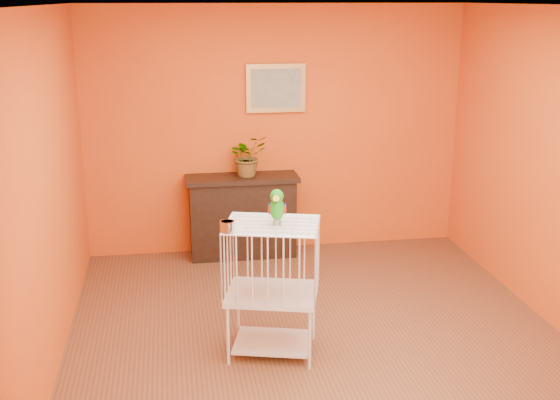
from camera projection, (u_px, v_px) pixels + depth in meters
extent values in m
plane|color=brown|center=(318.00, 341.00, 5.63)|extent=(4.50, 4.50, 0.00)
plane|color=#D75414|center=(275.00, 131.00, 7.40)|extent=(4.00, 0.00, 4.00)
plane|color=#D75414|center=(429.00, 312.00, 3.14)|extent=(4.00, 0.00, 4.00)
plane|color=#D75414|center=(45.00, 196.00, 4.97)|extent=(0.00, 4.50, 4.50)
plane|color=white|center=(324.00, 5.00, 4.91)|extent=(4.50, 4.50, 0.00)
cube|color=black|center=(243.00, 218.00, 7.40)|extent=(1.10, 0.37, 0.82)
cube|color=black|center=(242.00, 178.00, 7.28)|extent=(1.17, 0.42, 0.05)
cube|color=black|center=(244.00, 223.00, 7.25)|extent=(0.77, 0.02, 0.41)
cube|color=maroon|center=(222.00, 229.00, 7.35)|extent=(0.05, 0.16, 0.26)
cube|color=#2B4824|center=(228.00, 228.00, 7.36)|extent=(0.05, 0.16, 0.26)
cube|color=maroon|center=(236.00, 228.00, 7.37)|extent=(0.05, 0.16, 0.26)
cube|color=#2B4824|center=(245.00, 228.00, 7.39)|extent=(0.05, 0.16, 0.26)
cube|color=maroon|center=(254.00, 227.00, 7.40)|extent=(0.05, 0.16, 0.26)
imported|color=#26722D|center=(248.00, 161.00, 7.23)|extent=(0.52, 0.54, 0.33)
cube|color=#AB7D3D|center=(276.00, 88.00, 7.25)|extent=(0.62, 0.03, 0.50)
cube|color=gray|center=(276.00, 88.00, 7.24)|extent=(0.52, 0.01, 0.40)
cube|color=silver|center=(272.00, 342.00, 5.44)|extent=(0.67, 0.58, 0.02)
cube|color=silver|center=(272.00, 294.00, 5.33)|extent=(0.79, 0.68, 0.04)
cube|color=silver|center=(272.00, 225.00, 5.17)|extent=(0.79, 0.68, 0.01)
cylinder|color=silver|center=(228.00, 336.00, 5.20)|extent=(0.02, 0.02, 0.47)
cylinder|color=silver|center=(310.00, 340.00, 5.14)|extent=(0.02, 0.02, 0.47)
cylinder|color=silver|center=(238.00, 309.00, 5.65)|extent=(0.02, 0.02, 0.47)
cylinder|color=silver|center=(313.00, 313.00, 5.59)|extent=(0.02, 0.02, 0.47)
cylinder|color=silver|center=(227.00, 226.00, 4.98)|extent=(0.11, 0.11, 0.08)
cylinder|color=#59544C|center=(274.00, 223.00, 5.15)|extent=(0.01, 0.01, 0.04)
cylinder|color=#59544C|center=(280.00, 223.00, 5.15)|extent=(0.01, 0.01, 0.04)
ellipsoid|color=#1D9212|center=(277.00, 209.00, 5.12)|extent=(0.14, 0.18, 0.20)
ellipsoid|color=#1D9212|center=(277.00, 196.00, 5.06)|extent=(0.12, 0.12, 0.10)
cone|color=orange|center=(276.00, 199.00, 5.02)|extent=(0.06, 0.07, 0.06)
cone|color=black|center=(276.00, 201.00, 5.03)|extent=(0.03, 0.03, 0.03)
sphere|color=black|center=(272.00, 195.00, 5.04)|extent=(0.01, 0.01, 0.01)
sphere|color=black|center=(281.00, 195.00, 5.04)|extent=(0.01, 0.01, 0.01)
ellipsoid|color=#A50C0C|center=(270.00, 210.00, 5.13)|extent=(0.04, 0.06, 0.07)
ellipsoid|color=navy|center=(285.00, 210.00, 5.13)|extent=(0.04, 0.06, 0.07)
cone|color=#1D9212|center=(278.00, 215.00, 5.20)|extent=(0.09, 0.15, 0.11)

